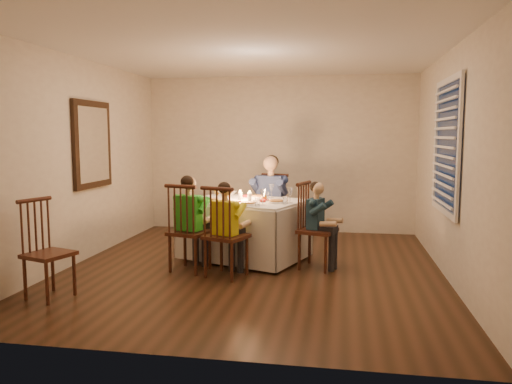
% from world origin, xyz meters
% --- Properties ---
extents(ground, '(5.00, 5.00, 0.00)m').
position_xyz_m(ground, '(0.00, 0.00, 0.00)').
color(ground, black).
rests_on(ground, ground).
extents(wall_left, '(0.02, 5.00, 2.60)m').
position_xyz_m(wall_left, '(-2.25, 0.00, 1.30)').
color(wall_left, beige).
rests_on(wall_left, ground).
extents(wall_right, '(0.02, 5.00, 2.60)m').
position_xyz_m(wall_right, '(2.25, 0.00, 1.30)').
color(wall_right, beige).
rests_on(wall_right, ground).
extents(wall_back, '(4.50, 0.02, 2.60)m').
position_xyz_m(wall_back, '(0.00, 2.50, 1.30)').
color(wall_back, beige).
rests_on(wall_back, ground).
extents(ceiling, '(5.00, 5.00, 0.00)m').
position_xyz_m(ceiling, '(0.00, 0.00, 2.60)').
color(ceiling, white).
rests_on(ceiling, wall_back).
extents(dining_table, '(1.77, 1.52, 0.75)m').
position_xyz_m(dining_table, '(-0.20, 0.49, 0.56)').
color(dining_table, white).
rests_on(dining_table, ground).
extents(chair_adult, '(0.52, 0.50, 1.06)m').
position_xyz_m(chair_adult, '(0.04, 1.22, 0.00)').
color(chair_adult, '#391B0F').
rests_on(chair_adult, ground).
extents(chair_near_left, '(0.53, 0.51, 1.06)m').
position_xyz_m(chair_near_left, '(-0.73, -0.22, 0.00)').
color(chair_near_left, '#391B0F').
rests_on(chair_near_left, ground).
extents(chair_near_right, '(0.55, 0.54, 1.06)m').
position_xyz_m(chair_near_right, '(-0.24, -0.39, 0.00)').
color(chair_near_right, '#391B0F').
rests_on(chair_near_right, ground).
extents(chair_end, '(0.52, 0.54, 1.06)m').
position_xyz_m(chair_end, '(0.77, 0.15, 0.00)').
color(chair_end, '#391B0F').
rests_on(chair_end, ground).
extents(chair_extra, '(0.50, 0.51, 1.00)m').
position_xyz_m(chair_extra, '(-1.81, -1.43, 0.00)').
color(chair_extra, '#391B0F').
rests_on(chair_extra, ground).
extents(adult, '(0.59, 0.56, 1.34)m').
position_xyz_m(adult, '(0.04, 1.22, 0.00)').
color(adult, navy).
rests_on(adult, ground).
extents(child_green, '(0.48, 0.46, 1.15)m').
position_xyz_m(child_green, '(-0.73, -0.22, 0.00)').
color(child_green, green).
rests_on(child_green, ground).
extents(child_yellow, '(0.46, 0.44, 1.10)m').
position_xyz_m(child_yellow, '(-0.24, -0.39, 0.00)').
color(child_yellow, yellow).
rests_on(child_yellow, ground).
extents(child_teal, '(0.41, 0.43, 1.07)m').
position_xyz_m(child_teal, '(0.77, 0.15, 0.00)').
color(child_teal, '#1B3545').
rests_on(child_teal, ground).
extents(setting_adult, '(0.33, 0.33, 0.02)m').
position_xyz_m(setting_adult, '(-0.06, 0.75, 0.79)').
color(setting_adult, white).
rests_on(setting_adult, dining_table).
extents(setting_green, '(0.33, 0.33, 0.02)m').
position_xyz_m(setting_green, '(-0.59, 0.30, 0.79)').
color(setting_green, white).
rests_on(setting_green, dining_table).
extents(setting_yellow, '(0.33, 0.33, 0.02)m').
position_xyz_m(setting_yellow, '(-0.07, 0.07, 0.79)').
color(setting_yellow, white).
rests_on(setting_yellow, dining_table).
extents(setting_teal, '(0.33, 0.33, 0.02)m').
position_xyz_m(setting_teal, '(0.24, 0.30, 0.79)').
color(setting_teal, white).
rests_on(setting_teal, dining_table).
extents(candle_left, '(0.06, 0.06, 0.10)m').
position_xyz_m(candle_left, '(-0.26, 0.51, 0.83)').
color(candle_left, white).
rests_on(candle_left, dining_table).
extents(candle_right, '(0.06, 0.06, 0.10)m').
position_xyz_m(candle_right, '(-0.13, 0.46, 0.83)').
color(candle_right, white).
rests_on(candle_right, dining_table).
extents(squash, '(0.09, 0.09, 0.09)m').
position_xyz_m(squash, '(-0.70, 0.99, 0.82)').
color(squash, yellow).
rests_on(squash, dining_table).
extents(orange_fruit, '(0.08, 0.08, 0.08)m').
position_xyz_m(orange_fruit, '(0.06, 0.45, 0.82)').
color(orange_fruit, orange).
rests_on(orange_fruit, dining_table).
extents(serving_bowl, '(0.31, 0.31, 0.06)m').
position_xyz_m(serving_bowl, '(-0.55, 0.97, 0.81)').
color(serving_bowl, white).
rests_on(serving_bowl, dining_table).
extents(wall_mirror, '(0.06, 0.95, 1.15)m').
position_xyz_m(wall_mirror, '(-2.22, 0.30, 1.50)').
color(wall_mirror, black).
rests_on(wall_mirror, wall_left).
extents(window_blinds, '(0.07, 1.34, 1.54)m').
position_xyz_m(window_blinds, '(2.21, 0.10, 1.50)').
color(window_blinds, '#0C1932').
rests_on(window_blinds, wall_right).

